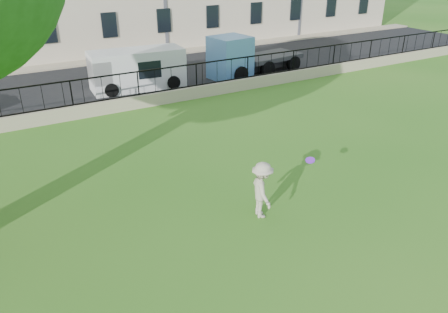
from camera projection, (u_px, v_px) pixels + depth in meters
ground at (304, 241)px, 11.19m from camera, size 120.00×120.00×0.00m
retaining_wall at (140, 101)px, 20.42m from camera, size 50.00×0.40×0.60m
iron_railing at (138, 83)px, 20.05m from camera, size 50.00×0.05×1.13m
street at (111, 83)px, 24.22m from camera, size 60.00×9.00×0.01m
sidewalk at (87, 63)px, 28.25m from camera, size 60.00×1.40×0.12m
man at (262, 190)px, 11.90m from camera, size 0.87×1.18×1.64m
frisbee at (310, 160)px, 12.34m from camera, size 0.35×0.36×0.12m
white_van at (137, 69)px, 22.95m from camera, size 4.96×2.25×2.03m
blue_truck at (255, 54)px, 25.54m from camera, size 5.86×2.71×2.37m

